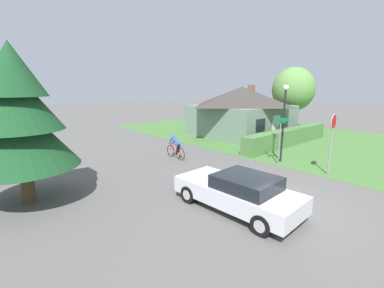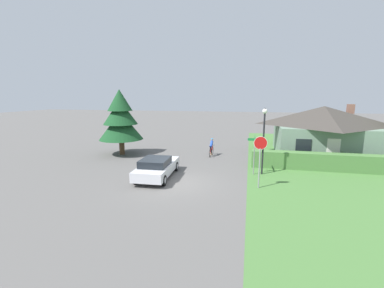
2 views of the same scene
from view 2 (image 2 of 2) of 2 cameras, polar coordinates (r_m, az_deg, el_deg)
ground_plane at (r=15.44m, az=-3.45°, el=-8.59°), size 140.00×140.00×0.00m
grass_verge_right at (r=20.35m, az=35.53°, el=-5.83°), size 16.00×36.00×0.01m
cottage_house at (r=24.73m, az=26.99°, el=2.79°), size 8.05×7.42×4.38m
hedge_row at (r=20.00m, az=27.72°, el=-3.55°), size 10.09×0.90×1.19m
sedan_left_lane at (r=16.36m, az=-7.80°, el=-5.17°), size 2.05×4.49×1.29m
cyclist at (r=22.05m, az=4.33°, el=-0.80°), size 0.44×1.77×1.49m
stop_sign at (r=14.50m, az=14.90°, el=-1.70°), size 0.73×0.07×2.93m
street_lamp at (r=17.01m, az=15.69°, el=2.99°), size 0.32×0.32×4.36m
street_name_sign at (r=17.02m, az=13.72°, el=-0.82°), size 0.90×0.90×2.56m
conifer_tall_near at (r=22.99m, az=-15.62°, el=5.54°), size 3.74×3.74×5.64m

